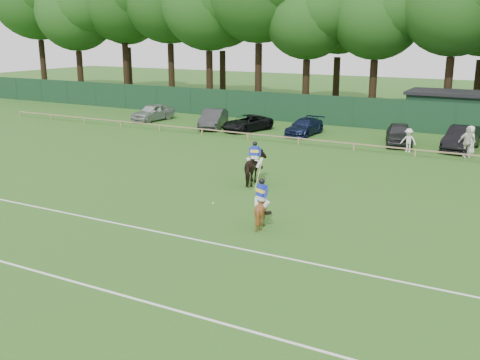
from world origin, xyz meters
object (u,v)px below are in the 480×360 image
Objects in this scene: spectator_right at (470,140)px; horse_dark at (255,168)px; sedan_navy at (304,127)px; sedan_silver at (153,112)px; hatch_grey at (399,134)px; estate_black at (462,138)px; sedan_grey at (213,119)px; horse_chestnut at (262,210)px; spectator_left at (409,140)px; polo_ball at (213,203)px; spectator_mid at (467,142)px; suv_black at (247,123)px; utility_shed at (461,111)px.

horse_dark is at bearing -84.98° from spectator_right.
sedan_navy is 2.30× the size of spectator_right.
hatch_grey is (21.78, -0.51, 0.01)m from sedan_silver.
sedan_grey is at bearing -173.62° from estate_black.
sedan_silver is 21.78m from hatch_grey.
sedan_grey reaches higher than horse_chestnut.
horse_dark is 6.46m from horse_chestnut.
polo_ball is at bearing -104.07° from spectator_left.
spectator_left is 3.58m from spectator_mid.
estate_black is 20.19m from polo_ball.
sedan_navy reaches higher than suv_black.
hatch_grey is at bearing 77.10° from polo_ball.
spectator_left is (16.17, -1.96, 0.02)m from sedan_grey.
sedan_navy is 12.22m from spectator_mid.
spectator_mid is (26.47, -2.62, 0.23)m from sedan_silver.
horse_chestnut is 18.55m from spectator_mid.
horse_dark is at bearing -70.53° from sedan_grey.
spectator_right is (0.65, -1.24, 0.15)m from estate_black.
spectator_left is 10.97m from utility_shed.
horse_dark is 17.75m from sedan_grey.
estate_black is 3.06× the size of spectator_left.
utility_shed is at bearing -123.90° from horse_dark.
utility_shed is at bearing 7.61° from sedan_grey.
spectator_mid is (11.96, -2.50, 0.35)m from sedan_navy.
estate_black reaches higher than horse_chestnut.
suv_black is 16.06m from estate_black.
estate_black is 8.54m from utility_shed.
suv_black is 2.30× the size of spectator_mid.
sedan_grey is 19.97m from utility_shed.
spectator_right reaches higher than spectator_left.
spectator_left is 17.37× the size of polo_ball.
suv_black is 13.24m from spectator_left.
spectator_mid is 1.04× the size of spectator_right.
spectator_mid is (0.60, -2.32, 0.19)m from estate_black.
sedan_silver is at bearing 139.49° from spectator_mid.
spectator_left is (22.90, -2.70, 0.04)m from sedan_silver.
utility_shed is (7.01, 26.82, 1.49)m from polo_ball.
polo_ball is (-8.86, -16.09, -0.93)m from spectator_mid.
sedan_grey is at bearing -143.48° from spectator_right.
horse_dark is 14.92m from spectator_mid.
spectator_left is at bearing -77.38° from hatch_grey.
utility_shed is (-1.85, 10.73, 0.56)m from spectator_mid.
sedan_navy is 47.93× the size of polo_ball.
suv_black is 0.53× the size of utility_shed.
suv_black is 1.02× the size of hatch_grey.
horse_dark is at bearing -109.21° from spectator_left.
spectator_right reaches higher than hatch_grey.
sedan_silver is 9.84m from suv_black.
sedan_silver is 0.91× the size of estate_black.
suv_black is at bearing 2.51° from sedan_silver.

